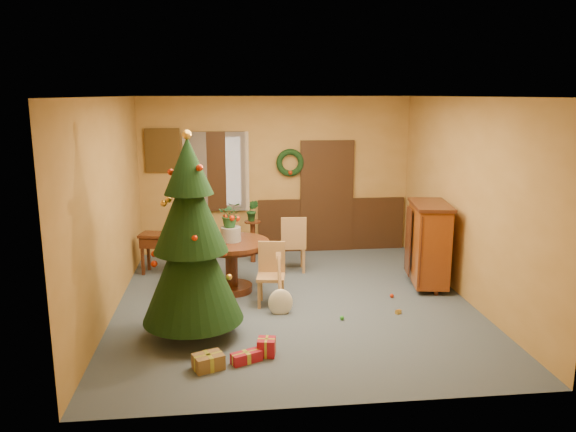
{
  "coord_description": "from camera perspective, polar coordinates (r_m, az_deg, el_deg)",
  "views": [
    {
      "loc": [
        -0.94,
        -7.56,
        2.93
      ],
      "look_at": [
        -0.04,
        0.4,
        1.19
      ],
      "focal_mm": 35.0,
      "sensor_mm": 36.0,
      "label": 1
    }
  ],
  "objects": [
    {
      "name": "writing_desk",
      "position": [
        9.52,
        -12.5,
        -2.74
      ],
      "size": [
        0.83,
        0.54,
        0.68
      ],
      "color": "black",
      "rests_on": "floor"
    },
    {
      "name": "plant_stand",
      "position": [
        9.96,
        -3.59,
        -2.1
      ],
      "size": [
        0.29,
        0.29,
        0.75
      ],
      "color": "black",
      "rests_on": "floor"
    },
    {
      "name": "gift_a",
      "position": [
        6.37,
        -8.09,
        -14.43
      ],
      "size": [
        0.38,
        0.33,
        0.17
      ],
      "color": "brown",
      "rests_on": "floor"
    },
    {
      "name": "gift_b",
      "position": [
        6.6,
        -2.2,
        -13.15
      ],
      "size": [
        0.23,
        0.23,
        0.2
      ],
      "color": "maroon",
      "rests_on": "floor"
    },
    {
      "name": "toy_c",
      "position": [
        8.02,
        -0.75,
        -8.99
      ],
      "size": [
        0.09,
        0.09,
        0.05
      ],
      "primitive_type": "cube",
      "rotation": [
        0.0,
        0.0,
        0.66
      ],
      "color": "gold",
      "rests_on": "floor"
    },
    {
      "name": "chair_far",
      "position": [
        9.37,
        0.54,
        -2.67
      ],
      "size": [
        0.44,
        0.44,
        0.96
      ],
      "color": "brown",
      "rests_on": "floor"
    },
    {
      "name": "toy_d",
      "position": [
        8.47,
        10.5,
        -7.97
      ],
      "size": [
        0.06,
        0.06,
        0.06
      ],
      "primitive_type": "sphere",
      "color": "#B5290C",
      "rests_on": "floor"
    },
    {
      "name": "gift_c",
      "position": [
        7.69,
        -7.59,
        -9.77
      ],
      "size": [
        0.28,
        0.27,
        0.13
      ],
      "color": "brown",
      "rests_on": "floor"
    },
    {
      "name": "room_envelope",
      "position": [
        10.48,
        -0.05,
        2.29
      ],
      "size": [
        5.5,
        5.5,
        5.5
      ],
      "color": "#374751",
      "rests_on": "ground"
    },
    {
      "name": "urn",
      "position": [
        8.39,
        -5.82,
        -1.84
      ],
      "size": [
        0.29,
        0.29,
        0.22
      ],
      "primitive_type": "cylinder",
      "color": "slate",
      "rests_on": "dining_table"
    },
    {
      "name": "toy_a",
      "position": [
        8.34,
        -1.51,
        -8.13
      ],
      "size": [
        0.09,
        0.06,
        0.05
      ],
      "primitive_type": "cube",
      "rotation": [
        0.0,
        0.0,
        0.16
      ],
      "color": "#235A9B",
      "rests_on": "floor"
    },
    {
      "name": "guitar",
      "position": [
        7.63,
        -0.78,
        -7.12
      ],
      "size": [
        0.45,
        0.58,
        0.78
      ],
      "primitive_type": null,
      "rotation": [
        -0.49,
        0.0,
        -0.25
      ],
      "color": "beige",
      "rests_on": "floor"
    },
    {
      "name": "toy_b",
      "position": [
        7.59,
        5.5,
        -10.27
      ],
      "size": [
        0.06,
        0.06,
        0.06
      ],
      "primitive_type": "sphere",
      "color": "#2B9027",
      "rests_on": "floor"
    },
    {
      "name": "stand_plant",
      "position": [
        9.85,
        -3.63,
        0.56
      ],
      "size": [
        0.25,
        0.23,
        0.38
      ],
      "primitive_type": "imported",
      "rotation": [
        0.0,
        0.0,
        -0.32
      ],
      "color": "#19471E",
      "rests_on": "plant_stand"
    },
    {
      "name": "dining_table",
      "position": [
        8.48,
        -5.77,
        -4.1
      ],
      "size": [
        1.15,
        1.15,
        0.79
      ],
      "color": "black",
      "rests_on": "floor"
    },
    {
      "name": "christmas_tree",
      "position": [
        6.81,
        -9.83,
        -2.62
      ],
      "size": [
        1.23,
        1.23,
        2.54
      ],
      "color": "#382111",
      "rests_on": "floor"
    },
    {
      "name": "toy_e",
      "position": [
        7.91,
        11.14,
        -9.54
      ],
      "size": [
        0.09,
        0.09,
        0.05
      ],
      "primitive_type": "cube",
      "rotation": [
        0.0,
        0.0,
        0.58
      ],
      "color": "gold",
      "rests_on": "floor"
    },
    {
      "name": "centerpiece_plant",
      "position": [
        8.32,
        -5.86,
        0.16
      ],
      "size": [
        0.35,
        0.3,
        0.38
      ],
      "primitive_type": "imported",
      "color": "#1E4C23",
      "rests_on": "urn"
    },
    {
      "name": "sideboard",
      "position": [
        8.9,
        14.12,
        -2.6
      ],
      "size": [
        0.7,
        1.1,
        1.32
      ],
      "color": "#5F240A",
      "rests_on": "floor"
    },
    {
      "name": "gift_d",
      "position": [
        6.47,
        -4.25,
        -14.1
      ],
      "size": [
        0.37,
        0.27,
        0.12
      ],
      "color": "maroon",
      "rests_on": "floor"
    },
    {
      "name": "chair_near",
      "position": [
        8.0,
        -1.71,
        -5.63
      ],
      "size": [
        0.44,
        0.44,
        0.89
      ],
      "color": "brown",
      "rests_on": "floor"
    }
  ]
}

